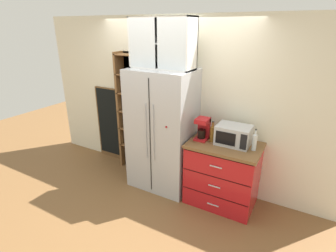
% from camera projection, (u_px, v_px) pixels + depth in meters
% --- Properties ---
extents(ground_plane, '(10.71, 10.71, 0.00)m').
position_uv_depth(ground_plane, '(162.00, 183.00, 4.22)').
color(ground_plane, brown).
extents(wall_back_cream, '(5.01, 0.10, 2.55)m').
position_uv_depth(wall_back_cream, '(174.00, 102.00, 4.09)').
color(wall_back_cream, silver).
rests_on(wall_back_cream, ground).
extents(refrigerator, '(0.94, 0.68, 1.84)m').
position_uv_depth(refrigerator, '(162.00, 131.00, 3.91)').
color(refrigerator, '#B7BABF').
rests_on(refrigerator, ground).
extents(pantry_shelf_column, '(0.50, 0.26, 2.01)m').
position_uv_depth(pantry_shelf_column, '(133.00, 112.00, 4.43)').
color(pantry_shelf_column, brown).
rests_on(pantry_shelf_column, ground).
extents(counter_cabinet, '(0.96, 0.67, 0.92)m').
position_uv_depth(counter_cabinet, '(222.00, 173.00, 3.64)').
color(counter_cabinet, red).
rests_on(counter_cabinet, ground).
extents(microwave, '(0.44, 0.33, 0.26)m').
position_uv_depth(microwave, '(234.00, 135.00, 3.42)').
color(microwave, '#B7BABF').
rests_on(microwave, counter_cabinet).
extents(coffee_maker, '(0.17, 0.20, 0.31)m').
position_uv_depth(coffee_maker, '(203.00, 128.00, 3.57)').
color(coffee_maker, red).
rests_on(coffee_maker, counter_cabinet).
extents(mug_red, '(0.11, 0.07, 0.09)m').
position_uv_depth(mug_red, '(226.00, 140.00, 3.48)').
color(mug_red, red).
rests_on(mug_red, counter_cabinet).
extents(bottle_clear, '(0.06, 0.06, 0.29)m').
position_uv_depth(bottle_clear, '(255.00, 141.00, 3.25)').
color(bottle_clear, silver).
rests_on(bottle_clear, counter_cabinet).
extents(bottle_amber, '(0.07, 0.07, 0.29)m').
position_uv_depth(bottle_amber, '(212.00, 133.00, 3.50)').
color(bottle_amber, brown).
rests_on(bottle_amber, counter_cabinet).
extents(upper_cabinet, '(0.90, 0.32, 0.67)m').
position_uv_depth(upper_cabinet, '(163.00, 43.00, 3.49)').
color(upper_cabinet, silver).
rests_on(upper_cabinet, refrigerator).
extents(chalkboard_menu, '(0.60, 0.04, 1.36)m').
position_uv_depth(chalkboard_menu, '(111.00, 124.00, 4.84)').
color(chalkboard_menu, brown).
rests_on(chalkboard_menu, ground).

